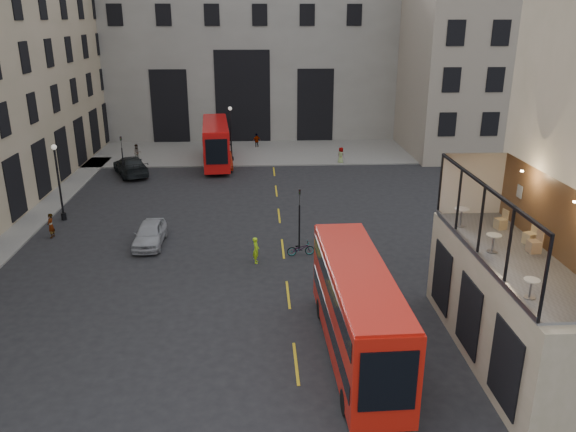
{
  "coord_description": "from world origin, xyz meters",
  "views": [
    {
      "loc": [
        -3.37,
        -19.5,
        13.38
      ],
      "look_at": [
        -1.82,
        9.53,
        3.0
      ],
      "focal_mm": 35.0,
      "sensor_mm": 36.0,
      "label": 1
    }
  ],
  "objects_px": {
    "pedestrian_c": "(257,141)",
    "cafe_chair_c": "(530,238)",
    "bus_far": "(216,141)",
    "pedestrian_e": "(51,226)",
    "pedestrian_a": "(137,153)",
    "cafe_chair_d": "(501,223)",
    "pedestrian_d": "(341,155)",
    "bus_near": "(357,307)",
    "bicycle": "(301,249)",
    "car_c": "(131,166)",
    "cyclist": "(256,250)",
    "car_b": "(224,160)",
    "traffic_light_far": "(122,152)",
    "street_lamp_b": "(231,137)",
    "cafe_table_mid": "(493,240)",
    "car_a": "(150,234)",
    "cafe_table_near": "(531,286)",
    "pedestrian_b": "(228,145)",
    "street_lamp_a": "(60,187)",
    "cafe_table_far": "(461,214)",
    "traffic_light_near": "(299,211)",
    "cafe_chair_b": "(534,246)"
  },
  "relations": [
    {
      "from": "street_lamp_a",
      "to": "bus_near",
      "type": "distance_m",
      "value": 24.79
    },
    {
      "from": "traffic_light_far",
      "to": "cyclist",
      "type": "relative_size",
      "value": 2.45
    },
    {
      "from": "car_b",
      "to": "cyclist",
      "type": "relative_size",
      "value": 2.75
    },
    {
      "from": "pedestrian_b",
      "to": "cafe_chair_c",
      "type": "bearing_deg",
      "value": -121.41
    },
    {
      "from": "bus_near",
      "to": "pedestrian_a",
      "type": "xyz_separation_m",
      "value": [
        -15.72,
        34.38,
        -1.45
      ]
    },
    {
      "from": "car_c",
      "to": "cyclist",
      "type": "relative_size",
      "value": 3.66
    },
    {
      "from": "car_a",
      "to": "cafe_table_mid",
      "type": "xyz_separation_m",
      "value": [
        15.95,
        -12.7,
        4.37
      ]
    },
    {
      "from": "pedestrian_a",
      "to": "cafe_chair_d",
      "type": "distance_m",
      "value": 39.18
    },
    {
      "from": "street_lamp_a",
      "to": "pedestrian_a",
      "type": "distance_m",
      "value": 16.99
    },
    {
      "from": "cafe_table_near",
      "to": "car_b",
      "type": "bearing_deg",
      "value": 109.04
    },
    {
      "from": "car_b",
      "to": "bus_far",
      "type": "bearing_deg",
      "value": 114.02
    },
    {
      "from": "pedestrian_b",
      "to": "pedestrian_e",
      "type": "relative_size",
      "value": 1.04
    },
    {
      "from": "car_a",
      "to": "cafe_table_mid",
      "type": "bearing_deg",
      "value": -38.47
    },
    {
      "from": "bus_far",
      "to": "pedestrian_e",
      "type": "relative_size",
      "value": 6.37
    },
    {
      "from": "traffic_light_near",
      "to": "street_lamp_b",
      "type": "xyz_separation_m",
      "value": [
        -5.0,
        22.0,
        -0.03
      ]
    },
    {
      "from": "bus_near",
      "to": "bicycle",
      "type": "relative_size",
      "value": 6.27
    },
    {
      "from": "traffic_light_near",
      "to": "pedestrian_e",
      "type": "relative_size",
      "value": 2.36
    },
    {
      "from": "traffic_light_far",
      "to": "street_lamp_b",
      "type": "distance_m",
      "value": 10.82
    },
    {
      "from": "street_lamp_a",
      "to": "pedestrian_e",
      "type": "relative_size",
      "value": 3.31
    },
    {
      "from": "car_c",
      "to": "bicycle",
      "type": "distance_m",
      "value": 23.22
    },
    {
      "from": "cyclist",
      "to": "pedestrian_b",
      "type": "xyz_separation_m",
      "value": [
        -2.89,
        27.65,
        0.07
      ]
    },
    {
      "from": "pedestrian_c",
      "to": "cafe_chair_c",
      "type": "distance_m",
      "value": 40.44
    },
    {
      "from": "pedestrian_b",
      "to": "cafe_table_near",
      "type": "height_order",
      "value": "cafe_table_near"
    },
    {
      "from": "bicycle",
      "to": "pedestrian_e",
      "type": "xyz_separation_m",
      "value": [
        -15.7,
        3.7,
        0.38
      ]
    },
    {
      "from": "car_a",
      "to": "cafe_table_near",
      "type": "height_order",
      "value": "cafe_table_near"
    },
    {
      "from": "street_lamp_a",
      "to": "pedestrian_b",
      "type": "distance_m",
      "value": 22.39
    },
    {
      "from": "street_lamp_a",
      "to": "cyclist",
      "type": "relative_size",
      "value": 3.44
    },
    {
      "from": "cafe_table_near",
      "to": "cafe_chair_d",
      "type": "xyz_separation_m",
      "value": [
        1.65,
        6.31,
        -0.18
      ]
    },
    {
      "from": "street_lamp_a",
      "to": "pedestrian_a",
      "type": "bearing_deg",
      "value": 83.97
    },
    {
      "from": "bus_far",
      "to": "pedestrian_e",
      "type": "xyz_separation_m",
      "value": [
        -9.29,
        -18.35,
        -1.46
      ]
    },
    {
      "from": "pedestrian_e",
      "to": "cafe_chair_c",
      "type": "bearing_deg",
      "value": 65.09
    },
    {
      "from": "car_c",
      "to": "bicycle",
      "type": "relative_size",
      "value": 3.49
    },
    {
      "from": "car_c",
      "to": "cafe_chair_c",
      "type": "height_order",
      "value": "cafe_chair_c"
    },
    {
      "from": "car_b",
      "to": "car_c",
      "type": "height_order",
      "value": "car_c"
    },
    {
      "from": "street_lamp_a",
      "to": "pedestrian_e",
      "type": "bearing_deg",
      "value": -84.59
    },
    {
      "from": "car_c",
      "to": "cafe_chair_c",
      "type": "bearing_deg",
      "value": 104.66
    },
    {
      "from": "bus_far",
      "to": "pedestrian_a",
      "type": "bearing_deg",
      "value": 167.04
    },
    {
      "from": "cafe_table_mid",
      "to": "car_a",
      "type": "bearing_deg",
      "value": 141.48
    },
    {
      "from": "cafe_table_mid",
      "to": "cafe_table_far",
      "type": "bearing_deg",
      "value": 94.91
    },
    {
      "from": "bus_near",
      "to": "cyclist",
      "type": "distance_m",
      "value": 10.58
    },
    {
      "from": "cafe_table_mid",
      "to": "car_c",
      "type": "bearing_deg",
      "value": 125.1
    },
    {
      "from": "traffic_light_near",
      "to": "street_lamp_b",
      "type": "height_order",
      "value": "street_lamp_b"
    },
    {
      "from": "bicycle",
      "to": "traffic_light_far",
      "type": "bearing_deg",
      "value": 33.02
    },
    {
      "from": "bus_far",
      "to": "pedestrian_d",
      "type": "bearing_deg",
      "value": -1.66
    },
    {
      "from": "traffic_light_near",
      "to": "traffic_light_far",
      "type": "bearing_deg",
      "value": 131.19
    },
    {
      "from": "car_c",
      "to": "pedestrian_a",
      "type": "relative_size",
      "value": 3.47
    },
    {
      "from": "street_lamp_b",
      "to": "cyclist",
      "type": "xyz_separation_m",
      "value": [
        2.38,
        -23.93,
        -1.62
      ]
    },
    {
      "from": "cafe_table_near",
      "to": "cafe_chair_d",
      "type": "bearing_deg",
      "value": 75.32
    },
    {
      "from": "cafe_chair_c",
      "to": "pedestrian_d",
      "type": "bearing_deg",
      "value": 95.67
    },
    {
      "from": "car_b",
      "to": "cafe_chair_b",
      "type": "relative_size",
      "value": 4.7
    }
  ]
}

